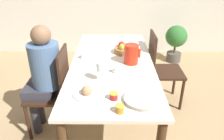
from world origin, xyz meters
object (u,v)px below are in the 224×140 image
wine_glass_water (101,67)px  serving_tray (142,99)px  jam_jar_amber (120,108)px  person_seated (43,72)px  potted_plant (176,40)px  bread_plate (87,92)px  fruit_bowl (124,49)px  jam_jar_red (114,96)px  teacup_near_person (117,70)px  chair_person_side (54,90)px  chair_opposite (160,68)px  teacup_across (84,56)px  red_pitcher (131,54)px

wine_glass_water → serving_tray: 0.47m
wine_glass_water → jam_jar_amber: bearing=-71.1°
person_seated → potted_plant: (1.86, 1.85, -0.29)m
bread_plate → fruit_bowl: (0.34, 0.89, 0.02)m
serving_tray → jam_jar_amber: (-0.18, -0.14, 0.02)m
bread_plate → jam_jar_red: bread_plate is taller
person_seated → teacup_near_person: (0.74, -0.11, 0.07)m
teacup_near_person → serving_tray: (0.19, -0.47, -0.01)m
wine_glass_water → teacup_near_person: bearing=47.8°
serving_tray → fruit_bowl: (-0.10, 0.97, 0.03)m
chair_person_side → chair_opposite: 1.33m
teacup_across → chair_person_side: bearing=-141.7°
jam_jar_amber → serving_tray: bearing=38.1°
jam_jar_amber → chair_person_side: bearing=133.4°
teacup_across → potted_plant: 2.22m
teacup_across → jam_jar_amber: teacup_across is taller
chair_person_side → teacup_near_person: 0.72m
person_seated → teacup_across: 0.46m
serving_tray → bread_plate: (-0.43, 0.08, 0.01)m
teacup_near_person → bread_plate: size_ratio=0.59×
teacup_across → bread_plate: 0.73m
red_pitcher → jam_jar_amber: 0.84m
serving_tray → wine_glass_water: bearing=136.6°
red_pitcher → fruit_bowl: red_pitcher is taller
wine_glass_water → teacup_near_person: wine_glass_water is taller
fruit_bowl → teacup_near_person: bearing=-100.9°
teacup_across → jam_jar_red: size_ratio=1.96×
chair_opposite → jam_jar_amber: (-0.55, -1.24, 0.29)m
person_seated → teacup_across: (0.39, 0.22, 0.07)m
potted_plant → serving_tray: bearing=-110.8°
red_pitcher → serving_tray: bearing=-86.7°
serving_tray → fruit_bowl: 0.97m
teacup_across → serving_tray: bearing=-55.8°
wine_glass_water → jam_jar_red: (0.11, -0.29, -0.10)m
bread_plate → fruit_bowl: size_ratio=0.93×
teacup_near_person → teacup_across: (-0.36, 0.33, 0.00)m
teacup_across → jam_jar_red: 0.85m
red_pitcher → bread_plate: bearing=-123.0°
jam_jar_red → fruit_bowl: size_ratio=0.28×
wine_glass_water → chair_person_side: bearing=153.7°
chair_opposite → jam_jar_red: size_ratio=14.40×
jam_jar_red → fruit_bowl: (0.12, 0.94, 0.02)m
person_seated → wine_glass_water: 0.68m
bread_plate → serving_tray: bearing=-10.6°
chair_person_side → person_seated: (-0.09, 0.01, 0.20)m
chair_person_side → teacup_near_person: chair_person_side is taller
jam_jar_red → potted_plant: bearing=64.6°
teacup_near_person → serving_tray: size_ratio=0.45×
person_seated → jam_jar_red: bearing=-127.8°
jam_jar_amber → jam_jar_red: 0.17m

